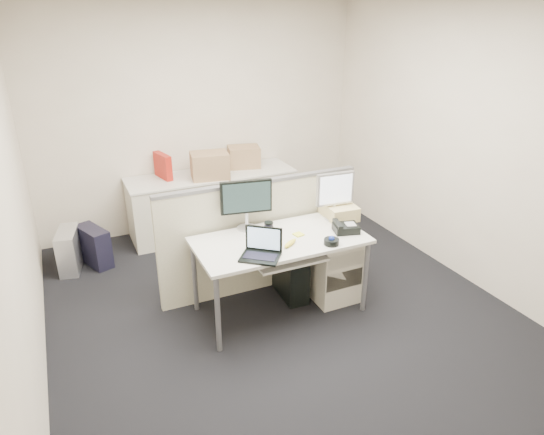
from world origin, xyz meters
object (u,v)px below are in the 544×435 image
desk (280,245)px  monitor_main (246,205)px  laptop (260,245)px  desk_phone (346,228)px

desk → monitor_main: size_ratio=3.24×
laptop → desk_phone: laptop is taller
monitor_main → desk: bearing=-49.9°
monitor_main → laptop: 0.60m
monitor_main → laptop: (-0.12, -0.58, -0.12)m
laptop → desk_phone: bearing=47.6°
monitor_main → laptop: monitor_main is taller
desk → monitor_main: 0.47m
monitor_main → desk_phone: size_ratio=2.15×
desk_phone → laptop: bearing=-156.4°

